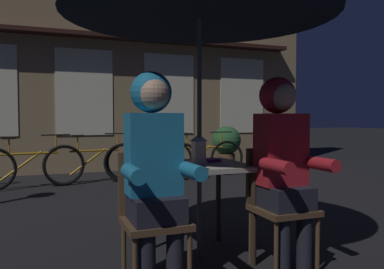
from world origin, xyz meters
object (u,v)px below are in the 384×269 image
chair_left (152,211)px  bicycle_third (95,162)px  bicycle_second (30,166)px  bicycle_fourth (153,161)px  cafe_table (199,176)px  bicycle_fifth (201,158)px  potted_plant (227,144)px  person_right_hooded (283,153)px  person_left_hooded (154,158)px  chair_right (278,200)px  lantern (199,148)px  book (206,160)px

chair_left → bicycle_third: (0.13, 4.17, -0.14)m
bicycle_second → bicycle_fourth: (1.96, 0.01, 0.00)m
bicycle_second → cafe_table: bearing=-69.4°
bicycle_fifth → potted_plant: size_ratio=1.82×
potted_plant → chair_left: bearing=-121.0°
chair_left → bicycle_fourth: 4.15m
cafe_table → potted_plant: 5.09m
chair_left → bicycle_second: 4.09m
person_right_hooded → person_left_hooded: bearing=180.0°
chair_right → bicycle_fourth: size_ratio=0.53×
bicycle_fourth → potted_plant: 2.02m
bicycle_third → bicycle_fourth: (0.96, -0.17, 0.00)m
lantern → person_right_hooded: size_ratio=0.17×
bicycle_fourth → book: (-0.51, -3.54, 0.41)m
person_left_hooded → person_right_hooded: (0.96, 0.00, 0.00)m
chair_left → chair_right: (0.96, 0.00, 0.00)m
person_left_hooded → bicycle_third: size_ratio=0.84×
bicycle_second → chair_right: bearing=-65.3°
person_left_hooded → person_right_hooded: same height
cafe_table → chair_right: (0.48, -0.37, -0.15)m
chair_right → bicycle_second: chair_right is taller
bicycle_fourth → bicycle_fifth: same height
chair_right → person_right_hooded: person_right_hooded is taller
bicycle_fifth → potted_plant: potted_plant is taller
person_right_hooded → book: size_ratio=7.00×
chair_left → person_left_hooded: size_ratio=0.62×
person_left_hooded → cafe_table: bearing=41.6°
person_left_hooded → bicycle_second: person_left_hooded is taller
book → chair_right: bearing=-66.4°
chair_right → bicycle_fourth: (0.13, 4.00, -0.14)m
bicycle_fifth → book: 4.06m
chair_left → person_right_hooded: (0.96, -0.06, 0.36)m
cafe_table → book: 0.18m
chair_left → person_left_hooded: bearing=-90.0°
chair_right → bicycle_fourth: bearing=88.2°
lantern → bicycle_fifth: (1.60, 3.82, -0.51)m
cafe_table → bicycle_third: bearing=95.3°
chair_left → book: chair_left is taller
person_right_hooded → bicycle_second: (-1.84, 4.05, -0.50)m
cafe_table → chair_right: chair_right is taller
chair_left → bicycle_fifth: size_ratio=0.52×
bicycle_third → person_right_hooded: bearing=-78.9°
lantern → cafe_table: bearing=-88.9°
bicycle_fifth → person_left_hooded: bearing=-116.0°
bicycle_third → book: 3.76m
lantern → chair_left: size_ratio=0.27×
bicycle_fourth → bicycle_fifth: size_ratio=0.99×
chair_left → person_right_hooded: person_right_hooded is taller
person_right_hooded → potted_plant: size_ratio=1.52×
lantern → person_right_hooded: person_right_hooded is taller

